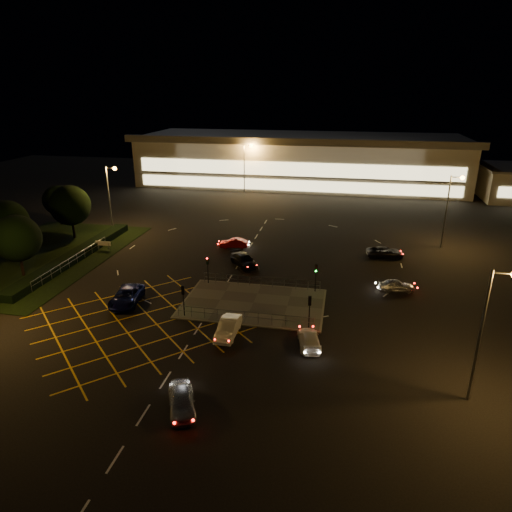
% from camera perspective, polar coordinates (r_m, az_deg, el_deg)
% --- Properties ---
extents(ground, '(180.00, 180.00, 0.00)m').
position_cam_1_polar(ground, '(49.16, -2.16, -4.76)').
color(ground, black).
rests_on(ground, ground).
extents(pedestrian_island, '(14.00, 9.00, 0.12)m').
position_cam_1_polar(pedestrian_island, '(46.98, -0.33, -5.92)').
color(pedestrian_island, '#4C4944').
rests_on(pedestrian_island, ground).
extents(grass_verge, '(18.00, 30.00, 0.08)m').
position_cam_1_polar(grass_verge, '(65.84, -25.32, -0.09)').
color(grass_verge, black).
rests_on(grass_verge, ground).
extents(hedge, '(2.00, 26.00, 1.00)m').
position_cam_1_polar(hedge, '(62.90, -21.70, -0.01)').
color(hedge, black).
rests_on(hedge, ground).
extents(supermarket, '(72.00, 26.50, 10.50)m').
position_cam_1_polar(supermarket, '(106.87, 5.54, 11.94)').
color(supermarket, beige).
rests_on(supermarket, ground).
extents(streetlight_se, '(1.78, 0.56, 10.03)m').
position_cam_1_polar(streetlight_se, '(34.11, 27.27, -6.91)').
color(streetlight_se, slate).
rests_on(streetlight_se, ground).
extents(streetlight_nw, '(1.78, 0.56, 10.03)m').
position_cam_1_polar(streetlight_nw, '(71.49, -17.67, 7.89)').
color(streetlight_nw, slate).
rests_on(streetlight_nw, ground).
extents(streetlight_ne, '(1.78, 0.56, 10.03)m').
position_cam_1_polar(streetlight_ne, '(66.37, 23.20, 6.29)').
color(streetlight_ne, slate).
rests_on(streetlight_ne, ground).
extents(streetlight_far_left, '(1.78, 0.56, 10.03)m').
position_cam_1_polar(streetlight_far_left, '(94.51, -1.22, 11.69)').
color(streetlight_far_left, slate).
rests_on(streetlight_far_left, ground).
extents(streetlight_far_right, '(1.78, 0.56, 10.03)m').
position_cam_1_polar(streetlight_far_right, '(96.47, 23.37, 10.24)').
color(streetlight_far_right, slate).
rests_on(streetlight_far_right, ground).
extents(signal_sw, '(0.28, 0.30, 3.15)m').
position_cam_1_polar(signal_sw, '(44.04, -9.08, -4.75)').
color(signal_sw, black).
rests_on(signal_sw, pedestrian_island).
extents(signal_se, '(0.28, 0.30, 3.15)m').
position_cam_1_polar(signal_se, '(41.69, 6.72, -6.13)').
color(signal_se, black).
rests_on(signal_se, pedestrian_island).
extents(signal_nw, '(0.28, 0.30, 3.15)m').
position_cam_1_polar(signal_nw, '(50.97, -6.06, -1.03)').
color(signal_nw, black).
rests_on(signal_nw, pedestrian_island).
extents(signal_ne, '(0.28, 0.30, 3.15)m').
position_cam_1_polar(signal_ne, '(48.96, 7.50, -2.01)').
color(signal_ne, black).
rests_on(signal_ne, pedestrian_island).
extents(tree_b, '(5.40, 5.40, 7.35)m').
position_cam_1_polar(tree_b, '(66.98, -28.69, 3.83)').
color(tree_b, black).
rests_on(tree_b, ground).
extents(tree_c, '(5.76, 5.76, 7.84)m').
position_cam_1_polar(tree_c, '(70.75, -22.22, 5.87)').
color(tree_c, black).
rests_on(tree_c, ground).
extents(tree_d, '(4.68, 4.68, 6.37)m').
position_cam_1_polar(tree_d, '(79.10, -23.51, 6.41)').
color(tree_d, black).
rests_on(tree_d, ground).
extents(tree_e, '(5.40, 5.40, 7.35)m').
position_cam_1_polar(tree_e, '(58.81, -27.74, 1.97)').
color(tree_e, black).
rests_on(tree_e, ground).
extents(car_near_silver, '(3.34, 4.69, 1.48)m').
position_cam_1_polar(car_near_silver, '(33.13, -9.28, -17.39)').
color(car_near_silver, '#ACAFB3').
rests_on(car_near_silver, ground).
extents(car_queue_white, '(1.60, 4.48, 1.47)m').
position_cam_1_polar(car_queue_white, '(41.19, -3.50, -8.95)').
color(car_queue_white, white).
rests_on(car_queue_white, ground).
extents(car_left_blue, '(3.34, 5.86, 1.54)m').
position_cam_1_polar(car_left_blue, '(48.62, -15.87, -4.88)').
color(car_left_blue, '#0C124B').
rests_on(car_left_blue, ground).
extents(car_far_dkgrey, '(4.73, 5.17, 1.45)m').
position_cam_1_polar(car_far_dkgrey, '(56.38, -1.47, -0.56)').
color(car_far_dkgrey, black).
rests_on(car_far_dkgrey, ground).
extents(car_right_silver, '(3.98, 2.07, 1.30)m').
position_cam_1_polar(car_right_silver, '(51.85, 17.13, -3.54)').
color(car_right_silver, '#A7A8AE').
rests_on(car_right_silver, ground).
extents(car_circ_red, '(4.03, 1.95, 1.27)m').
position_cam_1_polar(car_circ_red, '(62.97, -2.81, 1.62)').
color(car_circ_red, '#9D0C0B').
rests_on(car_circ_red, ground).
extents(car_east_grey, '(5.02, 2.76, 1.33)m').
position_cam_1_polar(car_east_grey, '(61.63, 15.85, 0.45)').
color(car_east_grey, black).
rests_on(car_east_grey, ground).
extents(car_approach_white, '(2.58, 4.54, 1.24)m').
position_cam_1_polar(car_approach_white, '(39.87, 6.66, -10.32)').
color(car_approach_white, silver).
rests_on(car_approach_white, ground).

